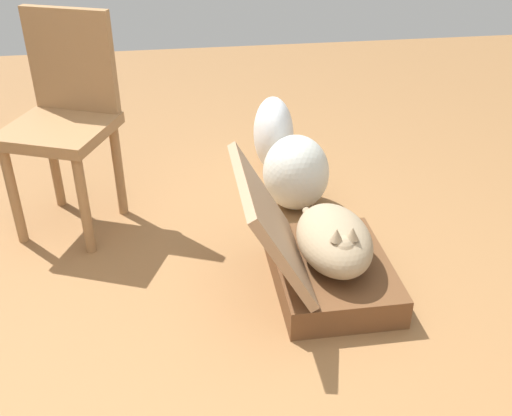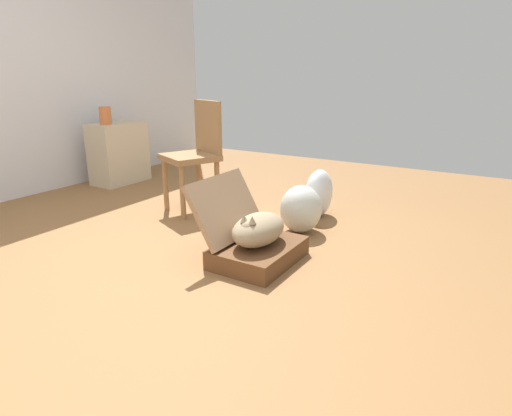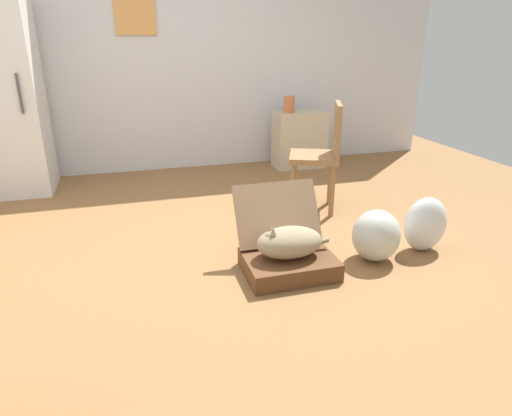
# 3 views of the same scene
# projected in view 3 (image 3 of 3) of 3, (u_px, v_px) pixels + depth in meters

# --- Properties ---
(ground_plane) EXTENTS (7.68, 7.68, 0.00)m
(ground_plane) POSITION_uv_depth(u_px,v_px,m) (215.00, 244.00, 3.35)
(ground_plane) COLOR olive
(ground_plane) RESTS_ON ground
(wall_back) EXTENTS (6.40, 0.15, 2.60)m
(wall_back) POSITION_uv_depth(u_px,v_px,m) (171.00, 53.00, 4.91)
(wall_back) COLOR silver
(wall_back) RESTS_ON ground
(suitcase_base) EXTENTS (0.58, 0.44, 0.12)m
(suitcase_base) POSITION_uv_depth(u_px,v_px,m) (289.00, 264.00, 2.92)
(suitcase_base) COLOR brown
(suitcase_base) RESTS_ON ground
(suitcase_lid) EXTENTS (0.58, 0.25, 0.40)m
(suitcase_lid) POSITION_uv_depth(u_px,v_px,m) (277.00, 214.00, 3.05)
(suitcase_lid) COLOR #9B7756
(suitcase_lid) RESTS_ON suitcase_base
(cat) EXTENTS (0.52, 0.28, 0.23)m
(cat) POSITION_uv_depth(u_px,v_px,m) (289.00, 242.00, 2.86)
(cat) COLOR #998466
(cat) RESTS_ON suitcase_base
(plastic_bag_white) EXTENTS (0.33, 0.31, 0.36)m
(plastic_bag_white) POSITION_uv_depth(u_px,v_px,m) (376.00, 235.00, 3.06)
(plastic_bag_white) COLOR silver
(plastic_bag_white) RESTS_ON ground
(plastic_bag_clear) EXTENTS (0.32, 0.21, 0.40)m
(plastic_bag_clear) POSITION_uv_depth(u_px,v_px,m) (425.00, 224.00, 3.19)
(plastic_bag_clear) COLOR silver
(plastic_bag_clear) RESTS_ON ground
(refrigerator) EXTENTS (0.59, 0.68, 1.80)m
(refrigerator) POSITION_uv_depth(u_px,v_px,m) (8.00, 100.00, 4.22)
(refrigerator) COLOR silver
(refrigerator) RESTS_ON ground
(side_table) EXTENTS (0.59, 0.34, 0.66)m
(side_table) POSITION_uv_depth(u_px,v_px,m) (299.00, 140.00, 5.26)
(side_table) COLOR beige
(side_table) RESTS_ON ground
(vase_tall) EXTENTS (0.12, 0.12, 0.18)m
(vase_tall) POSITION_uv_depth(u_px,v_px,m) (289.00, 104.00, 5.05)
(vase_tall) COLOR #CC6B38
(vase_tall) RESTS_ON side_table
(chair) EXTENTS (0.54, 0.54, 0.95)m
(chair) POSITION_uv_depth(u_px,v_px,m) (322.00, 152.00, 3.85)
(chair) COLOR olive
(chair) RESTS_ON ground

